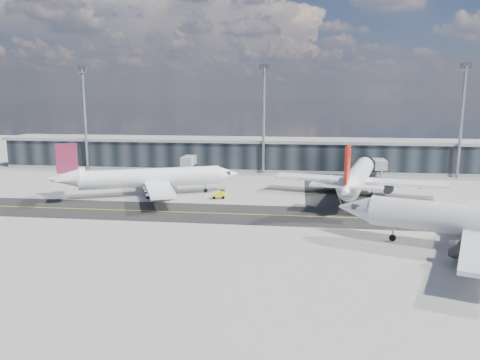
% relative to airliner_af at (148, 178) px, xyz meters
% --- Properties ---
extents(ground, '(300.00, 300.00, 0.00)m').
position_rel_airliner_af_xyz_m(ground, '(21.82, -16.86, -3.81)').
color(ground, gray).
rests_on(ground, ground).
extents(taxiway_lanes, '(180.00, 63.00, 0.03)m').
position_rel_airliner_af_xyz_m(taxiway_lanes, '(25.73, -6.13, -3.80)').
color(taxiway_lanes, black).
rests_on(taxiway_lanes, ground).
extents(terminal_concourse, '(152.00, 19.80, 8.80)m').
position_rel_airliner_af_xyz_m(terminal_concourse, '(21.86, 38.07, 0.28)').
color(terminal_concourse, black).
rests_on(terminal_concourse, ground).
extents(floodlight_masts, '(102.50, 0.70, 28.90)m').
position_rel_airliner_af_xyz_m(floodlight_masts, '(21.82, 31.14, 11.79)').
color(floodlight_masts, gray).
rests_on(floodlight_masts, ground).
extents(airliner_af, '(37.37, 32.32, 11.54)m').
position_rel_airliner_af_xyz_m(airliner_af, '(0.00, 0.00, 0.00)').
color(airliner_af, white).
rests_on(airliner_af, ground).
extents(airliner_redtail, '(35.73, 41.61, 12.41)m').
position_rel_airliner_af_xyz_m(airliner_redtail, '(43.57, 5.17, 0.29)').
color(airliner_redtail, white).
rests_on(airliner_redtail, ground).
extents(baggage_tug, '(2.98, 1.93, 1.73)m').
position_rel_airliner_af_xyz_m(baggage_tug, '(15.37, -0.81, -2.95)').
color(baggage_tug, yellow).
rests_on(baggage_tug, ground).
extents(service_van, '(4.49, 6.13, 1.55)m').
position_rel_airliner_af_xyz_m(service_van, '(47.54, 18.33, -3.04)').
color(service_van, white).
rests_on(service_van, ground).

